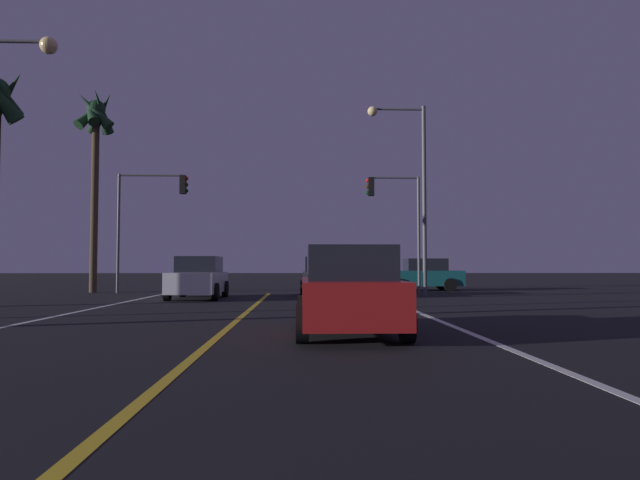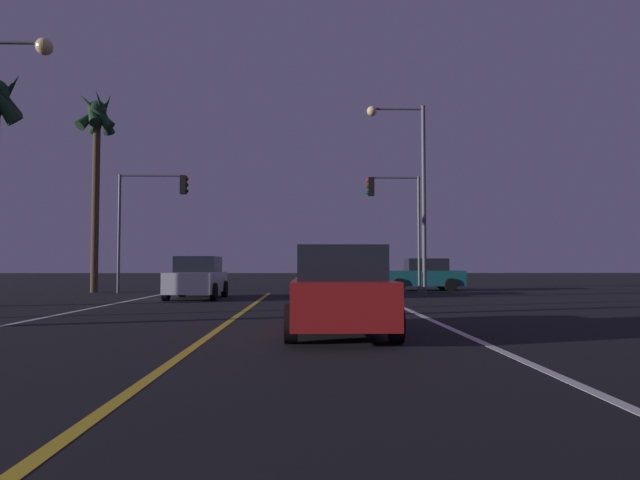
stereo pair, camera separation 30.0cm
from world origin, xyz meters
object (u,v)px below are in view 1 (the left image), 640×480
object	(u,v)px
traffic_light_near_right	(394,207)
palm_tree_left_far	(96,131)
street_lamp_right_far	(411,175)
car_ahead_far	(323,277)
car_lead_same_lane	(349,292)
car_crossing_side	(422,275)
car_oncoming	(199,278)
traffic_light_near_left	(151,205)

from	to	relation	value
traffic_light_near_right	palm_tree_left_far	distance (m)	15.37
street_lamp_right_far	palm_tree_left_far	distance (m)	15.81
car_ahead_far	car_lead_same_lane	distance (m)	13.45
traffic_light_near_right	street_lamp_right_far	xyz separation A→B (m)	(0.25, -2.97, 1.12)
street_lamp_right_far	palm_tree_left_far	world-z (taller)	palm_tree_left_far
car_crossing_side	car_lead_same_lane	size ratio (longest dim) A/B	1.00
car_oncoming	street_lamp_right_far	bearing A→B (deg)	100.03
car_crossing_side	traffic_light_near_right	bearing A→B (deg)	52.09
car_oncoming	palm_tree_left_far	world-z (taller)	palm_tree_left_far
car_ahead_far	car_oncoming	size ratio (longest dim) A/B	1.00
car_ahead_far	car_lead_same_lane	size ratio (longest dim) A/B	1.00
traffic_light_near_left	car_oncoming	bearing A→B (deg)	-55.35
traffic_light_near_left	traffic_light_near_right	bearing A→B (deg)	0.00
car_crossing_side	traffic_light_near_left	size ratio (longest dim) A/B	0.75
car_ahead_far	street_lamp_right_far	distance (m)	5.92
car_lead_same_lane	street_lamp_right_far	distance (m)	14.61
traffic_light_near_left	car_lead_same_lane	bearing A→B (deg)	-63.25
car_ahead_far	palm_tree_left_far	size ratio (longest dim) A/B	0.43
car_lead_same_lane	street_lamp_right_far	world-z (taller)	street_lamp_right_far
car_ahead_far	traffic_light_near_left	size ratio (longest dim) A/B	0.75
car_crossing_side	car_oncoming	size ratio (longest dim) A/B	1.00
traffic_light_near_right	traffic_light_near_left	xyz separation A→B (m)	(-11.85, -0.00, 0.08)
car_oncoming	street_lamp_right_far	distance (m)	10.15
traffic_light_near_right	street_lamp_right_far	distance (m)	3.18
car_lead_same_lane	car_ahead_far	bearing A→B (deg)	-0.12
car_ahead_far	traffic_light_near_left	xyz separation A→B (m)	(-8.25, 2.86, 3.46)
car_ahead_far	traffic_light_near_left	bearing A→B (deg)	70.89
car_oncoming	traffic_light_near_left	xyz separation A→B (m)	(-3.15, 4.55, 3.46)
street_lamp_right_far	palm_tree_left_far	size ratio (longest dim) A/B	0.83
street_lamp_right_far	palm_tree_left_far	xyz separation A→B (m)	(-15.11, 3.74, 2.72)
car_crossing_side	car_oncoming	distance (m)	12.62
car_crossing_side	palm_tree_left_far	distance (m)	18.27
car_oncoming	car_lead_same_lane	xyz separation A→B (m)	(5.07, -11.76, 0.00)
car_lead_same_lane	traffic_light_near_left	distance (m)	18.59
car_ahead_far	car_oncoming	bearing A→B (deg)	108.37
car_lead_same_lane	traffic_light_near_right	distance (m)	17.05
car_lead_same_lane	palm_tree_left_far	xyz separation A→B (m)	(-11.23, 17.08, 7.22)
car_oncoming	palm_tree_left_far	distance (m)	10.88
traffic_light_near_left	palm_tree_left_far	size ratio (longest dim) A/B	0.57
traffic_light_near_right	street_lamp_right_far	size ratio (longest dim) A/B	0.68
car_oncoming	car_crossing_side	bearing A→B (deg)	123.29
traffic_light_near_left	street_lamp_right_far	distance (m)	12.51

